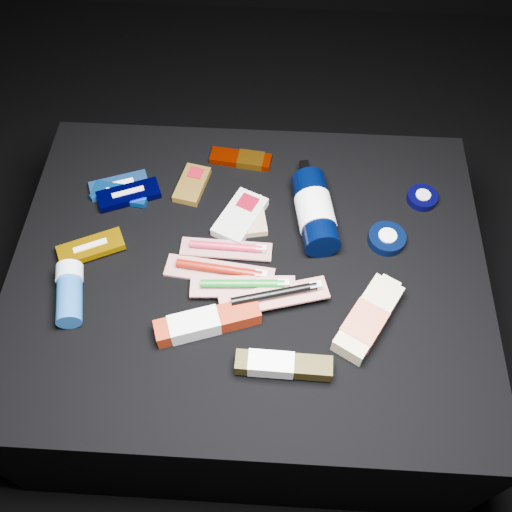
# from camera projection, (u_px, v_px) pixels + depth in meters

# --- Properties ---
(ground) EXTENTS (3.00, 3.00, 0.00)m
(ground) POSITION_uv_depth(u_px,v_px,m) (250.00, 346.00, 1.51)
(ground) COLOR black
(ground) RESTS_ON ground
(cloth_table) EXTENTS (0.98, 0.78, 0.40)m
(cloth_table) POSITION_uv_depth(u_px,v_px,m) (249.00, 310.00, 1.34)
(cloth_table) COLOR black
(cloth_table) RESTS_ON ground
(luna_bar_0) EXTENTS (0.14, 0.09, 0.02)m
(luna_bar_0) POSITION_uv_depth(u_px,v_px,m) (119.00, 185.00, 1.28)
(luna_bar_0) COLOR blue
(luna_bar_0) RESTS_ON cloth_table
(luna_bar_1) EXTENTS (0.13, 0.06, 0.02)m
(luna_bar_1) POSITION_uv_depth(u_px,v_px,m) (121.00, 194.00, 1.26)
(luna_bar_1) COLOR #0B4BA7
(luna_bar_1) RESTS_ON cloth_table
(luna_bar_2) EXTENTS (0.15, 0.10, 0.02)m
(luna_bar_2) POSITION_uv_depth(u_px,v_px,m) (129.00, 194.00, 1.26)
(luna_bar_2) COLOR #02012F
(luna_bar_2) RESTS_ON cloth_table
(luna_bar_3) EXTENTS (0.14, 0.10, 0.02)m
(luna_bar_3) POSITION_uv_depth(u_px,v_px,m) (91.00, 248.00, 1.18)
(luna_bar_3) COLOR #BC8100
(luna_bar_3) RESTS_ON cloth_table
(clif_bar_0) EXTENTS (0.08, 0.12, 0.02)m
(clif_bar_0) POSITION_uv_depth(u_px,v_px,m) (193.00, 183.00, 1.28)
(clif_bar_0) COLOR #513A11
(clif_bar_0) RESTS_ON cloth_table
(clif_bar_1) EXTENTS (0.12, 0.15, 0.02)m
(clif_bar_1) POSITION_uv_depth(u_px,v_px,m) (241.00, 215.00, 1.23)
(clif_bar_1) COLOR silver
(clif_bar_1) RESTS_ON cloth_table
(clif_bar_2) EXTENTS (0.07, 0.11, 0.02)m
(clif_bar_2) POSITION_uv_depth(u_px,v_px,m) (252.00, 214.00, 1.23)
(clif_bar_2) COLOR tan
(clif_bar_2) RESTS_ON cloth_table
(power_bar) EXTENTS (0.14, 0.06, 0.02)m
(power_bar) POSITION_uv_depth(u_px,v_px,m) (244.00, 159.00, 1.32)
(power_bar) COLOR #771200
(power_bar) RESTS_ON cloth_table
(lotion_bottle) EXTENTS (0.11, 0.24, 0.08)m
(lotion_bottle) POSITION_uv_depth(u_px,v_px,m) (315.00, 211.00, 1.20)
(lotion_bottle) COLOR black
(lotion_bottle) RESTS_ON cloth_table
(cream_tin_upper) EXTENTS (0.07, 0.07, 0.02)m
(cream_tin_upper) POSITION_uv_depth(u_px,v_px,m) (422.00, 198.00, 1.26)
(cream_tin_upper) COLOR black
(cream_tin_upper) RESTS_ON cloth_table
(cream_tin_lower) EXTENTS (0.08, 0.08, 0.02)m
(cream_tin_lower) POSITION_uv_depth(u_px,v_px,m) (387.00, 239.00, 1.20)
(cream_tin_lower) COLOR black
(cream_tin_lower) RESTS_ON cloth_table
(bodywash_bottle) EXTENTS (0.14, 0.19, 0.04)m
(bodywash_bottle) POSITION_uv_depth(u_px,v_px,m) (367.00, 320.00, 1.08)
(bodywash_bottle) COLOR beige
(bodywash_bottle) RESTS_ON cloth_table
(deodorant_stick) EXTENTS (0.08, 0.13, 0.05)m
(deodorant_stick) POSITION_uv_depth(u_px,v_px,m) (69.00, 293.00, 1.11)
(deodorant_stick) COLOR navy
(deodorant_stick) RESTS_ON cloth_table
(toothbrush_pack_0) EXTENTS (0.23, 0.08, 0.02)m
(toothbrush_pack_0) POSITION_uv_depth(u_px,v_px,m) (221.00, 271.00, 1.15)
(toothbrush_pack_0) COLOR #B7ADAA
(toothbrush_pack_0) RESTS_ON cloth_table
(toothbrush_pack_1) EXTENTS (0.19, 0.05, 0.02)m
(toothbrush_pack_1) POSITION_uv_depth(u_px,v_px,m) (227.00, 248.00, 1.18)
(toothbrush_pack_1) COLOR #ACA4A0
(toothbrush_pack_1) RESTS_ON cloth_table
(toothbrush_pack_2) EXTENTS (0.21, 0.06, 0.02)m
(toothbrush_pack_2) POSITION_uv_depth(u_px,v_px,m) (244.00, 285.00, 1.12)
(toothbrush_pack_2) COLOR silver
(toothbrush_pack_2) RESTS_ON cloth_table
(toothbrush_pack_3) EXTENTS (0.22, 0.11, 0.02)m
(toothbrush_pack_3) POSITION_uv_depth(u_px,v_px,m) (276.00, 295.00, 1.10)
(toothbrush_pack_3) COLOR beige
(toothbrush_pack_3) RESTS_ON cloth_table
(toothpaste_carton_red) EXTENTS (0.20, 0.11, 0.04)m
(toothpaste_carton_red) POSITION_uv_depth(u_px,v_px,m) (203.00, 323.00, 1.08)
(toothpaste_carton_red) COLOR maroon
(toothpaste_carton_red) RESTS_ON cloth_table
(toothpaste_carton_green) EXTENTS (0.18, 0.04, 0.03)m
(toothpaste_carton_green) POSITION_uv_depth(u_px,v_px,m) (279.00, 365.00, 1.03)
(toothpaste_carton_green) COLOR #32290C
(toothpaste_carton_green) RESTS_ON cloth_table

